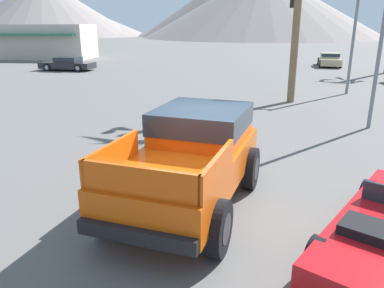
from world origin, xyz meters
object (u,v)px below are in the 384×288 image
traffic_light_main (328,18)px  parked_car_dark (68,64)px  orange_pickup_truck (193,153)px  parked_car_tan (329,59)px

traffic_light_main → parked_car_dark: bearing=-27.2°
orange_pickup_truck → parked_car_dark: bearing=132.3°
orange_pickup_truck → traffic_light_main: 15.57m
orange_pickup_truck → traffic_light_main: (6.13, 14.02, 2.89)m
orange_pickup_truck → parked_car_dark: orange_pickup_truck is taller
parked_car_dark → traffic_light_main: 21.05m
orange_pickup_truck → parked_car_dark: size_ratio=1.14×
parked_car_tan → traffic_light_main: 15.62m
orange_pickup_truck → parked_car_dark: 26.55m
parked_car_tan → traffic_light_main: (-4.32, -14.62, 3.40)m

